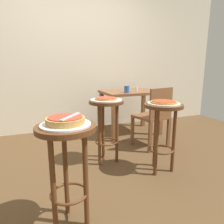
{
  "coord_description": "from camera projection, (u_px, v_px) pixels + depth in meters",
  "views": [
    {
      "loc": [
        -0.69,
        -2.03,
        1.11
      ],
      "look_at": [
        0.04,
        -0.16,
        0.67
      ],
      "focal_mm": 32.56,
      "sensor_mm": 36.0,
      "label": 1
    }
  ],
  "objects": [
    {
      "name": "condiment_shaker",
      "position": [
        137.0,
        89.0,
        3.34
      ],
      "size": [
        0.04,
        0.04,
        0.08
      ],
      "primitive_type": "cylinder",
      "color": "white",
      "rests_on": "dining_table"
    },
    {
      "name": "dining_table",
      "position": [
        131.0,
        98.0,
        3.41
      ],
      "size": [
        0.93,
        0.68,
        0.73
      ],
      "color": "brown",
      "rests_on": "ground_plane"
    },
    {
      "name": "ground_plane",
      "position": [
        104.0,
        166.0,
        2.33
      ],
      "size": [
        6.0,
        6.0,
        0.0
      ],
      "primitive_type": "plane",
      "color": "brown"
    },
    {
      "name": "serving_plate_leftside",
      "position": [
        106.0,
        100.0,
        2.3
      ],
      "size": [
        0.36,
        0.36,
        0.01
      ],
      "primitive_type": "cylinder",
      "color": "silver",
      "rests_on": "stool_leftside"
    },
    {
      "name": "stool_leftside",
      "position": [
        106.0,
        117.0,
        2.35
      ],
      "size": [
        0.4,
        0.4,
        0.74
      ],
      "color": "#5B3319",
      "rests_on": "ground_plane"
    },
    {
      "name": "wooden_chair",
      "position": [
        154.0,
        115.0,
        2.8
      ],
      "size": [
        0.48,
        0.48,
        0.85
      ],
      "color": "brown",
      "rests_on": "ground_plane"
    },
    {
      "name": "pizza_middle",
      "position": [
        164.0,
        102.0,
        2.08
      ],
      "size": [
        0.27,
        0.27,
        0.02
      ],
      "color": "#B78442",
      "rests_on": "serving_plate_middle"
    },
    {
      "name": "serving_plate_middle",
      "position": [
        164.0,
        103.0,
        2.08
      ],
      "size": [
        0.33,
        0.33,
        0.01
      ],
      "primitive_type": "cylinder",
      "color": "silver",
      "rests_on": "stool_middle"
    },
    {
      "name": "pizza_foreground",
      "position": [
        65.0,
        120.0,
        1.31
      ],
      "size": [
        0.25,
        0.25,
        0.05
      ],
      "color": "tan",
      "rests_on": "serving_plate_foreground"
    },
    {
      "name": "pizza_leftside",
      "position": [
        106.0,
        98.0,
        2.3
      ],
      "size": [
        0.26,
        0.26,
        0.02
      ],
      "color": "#B78442",
      "rests_on": "serving_plate_leftside"
    },
    {
      "name": "stool_middle",
      "position": [
        163.0,
        122.0,
        2.12
      ],
      "size": [
        0.4,
        0.4,
        0.74
      ],
      "color": "#5B3319",
      "rests_on": "ground_plane"
    },
    {
      "name": "serving_plate_foreground",
      "position": [
        66.0,
        124.0,
        1.32
      ],
      "size": [
        0.33,
        0.33,
        0.01
      ],
      "primitive_type": "cylinder",
      "color": "silver",
      "rests_on": "stool_foreground"
    },
    {
      "name": "stool_foreground",
      "position": [
        67.0,
        153.0,
        1.36
      ],
      "size": [
        0.4,
        0.4,
        0.74
      ],
      "color": "#5B3319",
      "rests_on": "ground_plane"
    },
    {
      "name": "cup_near_edge",
      "position": [
        127.0,
        89.0,
        3.13
      ],
      "size": [
        0.08,
        0.08,
        0.11
      ],
      "primitive_type": "cylinder",
      "color": "#3360B2",
      "rests_on": "dining_table"
    },
    {
      "name": "back_wall",
      "position": [
        72.0,
        44.0,
        3.51
      ],
      "size": [
        6.0,
        0.1,
        3.0
      ],
      "primitive_type": "cube",
      "color": "beige",
      "rests_on": "ground_plane"
    },
    {
      "name": "pizza_server_knife",
      "position": [
        70.0,
        116.0,
        1.3
      ],
      "size": [
        0.16,
        0.18,
        0.01
      ],
      "primitive_type": "cube",
      "rotation": [
        0.0,
        0.0,
        0.86
      ],
      "color": "silver",
      "rests_on": "pizza_foreground"
    }
  ]
}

